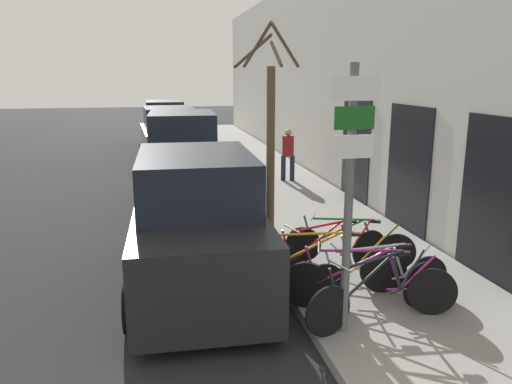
% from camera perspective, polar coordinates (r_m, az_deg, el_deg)
% --- Properties ---
extents(ground_plane, '(80.00, 80.00, 0.00)m').
position_cam_1_polar(ground_plane, '(13.14, -7.64, -1.33)').
color(ground_plane, black).
extents(sidewalk_curb, '(3.20, 32.00, 0.15)m').
position_cam_1_polar(sidewalk_curb, '(16.20, 0.80, 1.86)').
color(sidewalk_curb, gray).
rests_on(sidewalk_curb, ground).
extents(building_facade, '(0.23, 32.00, 6.50)m').
position_cam_1_polar(building_facade, '(16.26, 7.09, 12.99)').
color(building_facade, silver).
rests_on(building_facade, ground).
extents(signpost, '(0.60, 0.12, 3.28)m').
position_cam_1_polar(signpost, '(5.96, 10.66, 0.41)').
color(signpost, '#595B60').
rests_on(signpost, sidewalk_curb).
extents(bicycle_0, '(2.16, 0.76, 0.91)m').
position_cam_1_polar(bicycle_0, '(6.77, 13.72, -11.18)').
color(bicycle_0, black).
rests_on(bicycle_0, sidewalk_curb).
extents(bicycle_1, '(2.23, 0.84, 0.91)m').
position_cam_1_polar(bicycle_1, '(7.01, 12.66, -10.25)').
color(bicycle_1, black).
rests_on(bicycle_1, sidewalk_curb).
extents(bicycle_2, '(2.17, 0.44, 0.83)m').
position_cam_1_polar(bicycle_2, '(7.37, 13.66, -9.33)').
color(bicycle_2, black).
rests_on(bicycle_2, sidewalk_curb).
extents(bicycle_3, '(2.44, 0.67, 0.95)m').
position_cam_1_polar(bicycle_3, '(7.46, 7.52, -8.41)').
color(bicycle_3, black).
rests_on(bicycle_3, sidewalk_curb).
extents(bicycle_4, '(2.25, 0.67, 0.92)m').
position_cam_1_polar(bicycle_4, '(8.00, 8.19, -7.02)').
color(bicycle_4, black).
rests_on(bicycle_4, sidewalk_curb).
extents(bicycle_5, '(1.97, 0.96, 0.84)m').
position_cam_1_polar(bicycle_5, '(8.57, 10.63, -5.90)').
color(bicycle_5, black).
rests_on(bicycle_5, sidewalk_curb).
extents(parked_car_0, '(2.20, 4.85, 2.15)m').
position_cam_1_polar(parked_car_0, '(7.96, -6.82, -3.69)').
color(parked_car_0, black).
rests_on(parked_car_0, ground).
extents(parked_car_1, '(2.16, 4.29, 2.37)m').
position_cam_1_polar(parked_car_1, '(13.03, -8.32, 3.29)').
color(parked_car_1, navy).
rests_on(parked_car_1, ground).
extents(parked_car_2, '(2.26, 4.67, 2.14)m').
position_cam_1_polar(parked_car_2, '(18.59, -9.92, 5.98)').
color(parked_car_2, gray).
rests_on(parked_car_2, ground).
extents(parked_car_3, '(2.05, 4.63, 2.10)m').
position_cam_1_polar(parked_car_3, '(23.79, -10.33, 7.50)').
color(parked_car_3, '#51565B').
rests_on(parked_car_3, ground).
extents(pedestrian_near, '(0.40, 0.35, 1.56)m').
position_cam_1_polar(pedestrian_near, '(15.01, 3.68, 4.71)').
color(pedestrian_near, '#1E2338').
rests_on(pedestrian_near, sidewalk_curb).
extents(street_tree, '(1.20, 1.82, 4.09)m').
position_cam_1_polar(street_tree, '(9.56, 1.59, 6.33)').
color(street_tree, brown).
rests_on(street_tree, sidewalk_curb).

